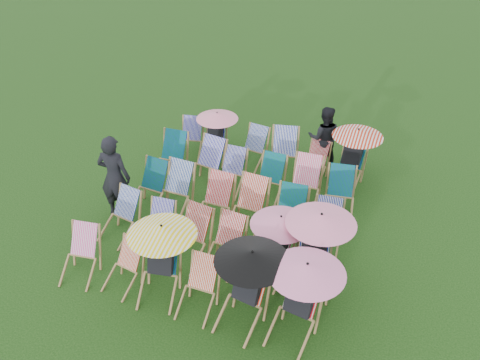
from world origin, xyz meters
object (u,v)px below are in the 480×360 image
(deckchair_29, at_px, (352,156))
(person_left, at_px, (115,177))
(deckchair_0, at_px, (79,255))
(deckchair_5, at_px, (299,299))
(person_rear, at_px, (324,138))

(deckchair_29, relative_size, person_left, 0.71)
(deckchair_0, height_order, deckchair_29, deckchair_29)
(deckchair_5, relative_size, deckchair_29, 1.07)
(deckchair_29, height_order, person_rear, person_rear)
(person_left, bearing_deg, deckchair_0, 94.60)
(person_rear, bearing_deg, deckchair_29, 137.17)
(person_left, bearing_deg, person_rear, -141.88)
(deckchair_5, height_order, deckchair_29, deckchair_5)
(person_left, relative_size, person_rear, 1.20)
(deckchair_5, distance_m, person_left, 4.69)
(deckchair_0, distance_m, person_rear, 6.11)
(person_left, distance_m, person_rear, 4.89)
(deckchair_0, bearing_deg, deckchair_5, -6.17)
(deckchair_29, distance_m, person_rear, 0.86)
(person_left, xyz_separation_m, person_rear, (3.56, 3.35, -0.16))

